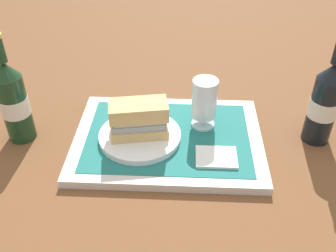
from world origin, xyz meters
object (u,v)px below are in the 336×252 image
(plate, at_px, (140,136))
(second_bottle, at_px, (13,101))
(beer_bottle, at_px, (325,102))
(sandwich, at_px, (140,118))
(beer_glass, at_px, (204,101))

(plate, xyz_separation_m, second_bottle, (-0.29, 0.02, 0.08))
(beer_bottle, bearing_deg, sandwich, -173.74)
(beer_glass, xyz_separation_m, beer_bottle, (0.27, -0.01, 0.01))
(plate, xyz_separation_m, beer_bottle, (0.42, 0.05, 0.08))
(plate, bearing_deg, second_bottle, 176.06)
(beer_bottle, bearing_deg, beer_glass, 177.26)
(plate, relative_size, second_bottle, 0.71)
(sandwich, relative_size, second_bottle, 0.52)
(sandwich, height_order, beer_bottle, beer_bottle)
(plate, bearing_deg, beer_bottle, 6.28)
(plate, distance_m, beer_bottle, 0.43)
(sandwich, xyz_separation_m, beer_bottle, (0.41, 0.05, 0.03))
(beer_bottle, bearing_deg, second_bottle, -177.87)
(plate, height_order, beer_glass, beer_glass)
(second_bottle, bearing_deg, beer_bottle, 2.13)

